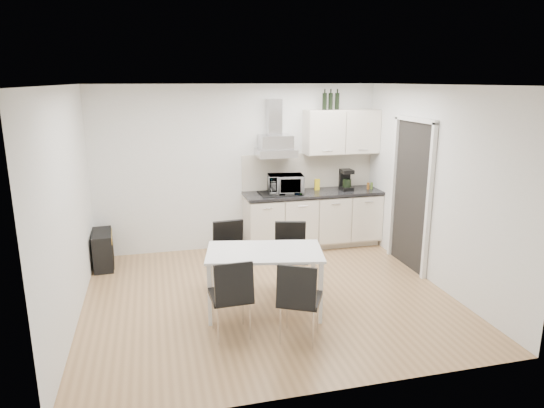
# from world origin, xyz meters

# --- Properties ---
(ground) EXTENTS (4.50, 4.50, 0.00)m
(ground) POSITION_xyz_m (0.00, 0.00, 0.00)
(ground) COLOR #AB8356
(ground) RESTS_ON ground
(wall_back) EXTENTS (4.50, 0.10, 2.60)m
(wall_back) POSITION_xyz_m (0.00, 2.00, 1.30)
(wall_back) COLOR white
(wall_back) RESTS_ON ground
(wall_front) EXTENTS (4.50, 0.10, 2.60)m
(wall_front) POSITION_xyz_m (0.00, -2.00, 1.30)
(wall_front) COLOR white
(wall_front) RESTS_ON ground
(wall_left) EXTENTS (0.10, 4.00, 2.60)m
(wall_left) POSITION_xyz_m (-2.25, 0.00, 1.30)
(wall_left) COLOR white
(wall_left) RESTS_ON ground
(wall_right) EXTENTS (0.10, 4.00, 2.60)m
(wall_right) POSITION_xyz_m (2.25, 0.00, 1.30)
(wall_right) COLOR white
(wall_right) RESTS_ON ground
(ceiling) EXTENTS (4.50, 4.50, 0.00)m
(ceiling) POSITION_xyz_m (0.00, 0.00, 2.60)
(ceiling) COLOR white
(ceiling) RESTS_ON wall_back
(doorway) EXTENTS (0.08, 1.04, 2.10)m
(doorway) POSITION_xyz_m (2.21, 0.55, 1.05)
(doorway) COLOR white
(doorway) RESTS_ON ground
(kitchenette) EXTENTS (2.22, 0.64, 2.52)m
(kitchenette) POSITION_xyz_m (1.19, 1.73, 0.83)
(kitchenette) COLOR beige
(kitchenette) RESTS_ON ground
(dining_table) EXTENTS (1.45, 1.00, 0.75)m
(dining_table) POSITION_xyz_m (-0.13, -0.36, 0.66)
(dining_table) COLOR white
(dining_table) RESTS_ON ground
(chair_far_left) EXTENTS (0.48, 0.53, 0.88)m
(chair_far_left) POSITION_xyz_m (-0.40, 0.36, 0.44)
(chair_far_left) COLOR black
(chair_far_left) RESTS_ON ground
(chair_far_right) EXTENTS (0.55, 0.59, 0.88)m
(chair_far_right) POSITION_xyz_m (0.32, 0.13, 0.44)
(chair_far_right) COLOR black
(chair_far_right) RESTS_ON ground
(chair_near_left) EXTENTS (0.46, 0.52, 0.88)m
(chair_near_left) POSITION_xyz_m (-0.61, -0.81, 0.44)
(chair_near_left) COLOR black
(chair_near_left) RESTS_ON ground
(chair_near_right) EXTENTS (0.62, 0.65, 0.88)m
(chair_near_right) POSITION_xyz_m (0.08, -1.07, 0.44)
(chair_near_right) COLOR black
(chair_near_right) RESTS_ON ground
(guitar_amp) EXTENTS (0.32, 0.65, 0.53)m
(guitar_amp) POSITION_xyz_m (-2.10, 1.57, 0.27)
(guitar_amp) COLOR black
(guitar_amp) RESTS_ON ground
(floor_speaker) EXTENTS (0.19, 0.17, 0.31)m
(floor_speaker) POSITION_xyz_m (-0.17, 1.90, 0.16)
(floor_speaker) COLOR black
(floor_speaker) RESTS_ON ground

